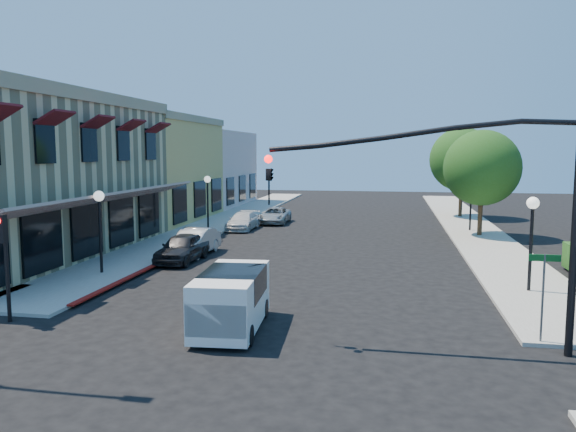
% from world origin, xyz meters
% --- Properties ---
extents(ground, '(120.00, 120.00, 0.00)m').
position_xyz_m(ground, '(0.00, 0.00, 0.00)').
color(ground, black).
rests_on(ground, ground).
extents(sidewalk_left, '(3.50, 50.00, 0.12)m').
position_xyz_m(sidewalk_left, '(-8.75, 27.00, 0.06)').
color(sidewalk_left, gray).
rests_on(sidewalk_left, ground).
extents(sidewalk_right, '(3.50, 50.00, 0.12)m').
position_xyz_m(sidewalk_right, '(8.75, 27.00, 0.06)').
color(sidewalk_right, gray).
rests_on(sidewalk_right, ground).
extents(curb_red_strip, '(0.25, 10.00, 0.06)m').
position_xyz_m(curb_red_strip, '(-6.90, 8.00, 0.00)').
color(curb_red_strip, maroon).
rests_on(curb_red_strip, ground).
extents(yellow_stucco_building, '(10.00, 12.00, 7.60)m').
position_xyz_m(yellow_stucco_building, '(-15.50, 26.00, 3.80)').
color(yellow_stucco_building, tan).
rests_on(yellow_stucco_building, ground).
extents(pink_stucco_building, '(10.00, 12.00, 7.00)m').
position_xyz_m(pink_stucco_building, '(-15.50, 38.00, 3.50)').
color(pink_stucco_building, beige).
rests_on(pink_stucco_building, ground).
extents(street_tree_a, '(4.56, 4.56, 6.48)m').
position_xyz_m(street_tree_a, '(8.80, 22.00, 4.19)').
color(street_tree_a, '#392317').
rests_on(street_tree_a, ground).
extents(street_tree_b, '(4.94, 4.94, 7.02)m').
position_xyz_m(street_tree_b, '(8.80, 32.00, 4.54)').
color(street_tree_b, '#392317').
rests_on(street_tree_b, ground).
extents(signal_mast_arm, '(8.01, 0.39, 6.00)m').
position_xyz_m(signal_mast_arm, '(5.86, 1.50, 4.09)').
color(signal_mast_arm, black).
rests_on(signal_mast_arm, ground).
extents(secondary_signal, '(0.28, 0.42, 3.32)m').
position_xyz_m(secondary_signal, '(-8.00, 1.41, 2.32)').
color(secondary_signal, black).
rests_on(secondary_signal, ground).
extents(street_name_sign, '(0.80, 0.06, 2.50)m').
position_xyz_m(street_name_sign, '(7.50, 2.20, 1.70)').
color(street_name_sign, '#595B5E').
rests_on(street_name_sign, ground).
extents(lamppost_left_near, '(0.44, 0.44, 3.57)m').
position_xyz_m(lamppost_left_near, '(-8.50, 8.00, 2.74)').
color(lamppost_left_near, black).
rests_on(lamppost_left_near, ground).
extents(lamppost_left_far, '(0.44, 0.44, 3.57)m').
position_xyz_m(lamppost_left_far, '(-8.50, 22.00, 2.74)').
color(lamppost_left_far, black).
rests_on(lamppost_left_far, ground).
extents(lamppost_right_near, '(0.44, 0.44, 3.57)m').
position_xyz_m(lamppost_right_near, '(8.50, 8.00, 2.74)').
color(lamppost_right_near, black).
rests_on(lamppost_right_near, ground).
extents(lamppost_right_far, '(0.44, 0.44, 3.57)m').
position_xyz_m(lamppost_right_far, '(8.50, 24.00, 2.74)').
color(lamppost_right_far, black).
rests_on(lamppost_right_far, ground).
extents(white_van, '(1.93, 3.97, 1.71)m').
position_xyz_m(white_van, '(-1.07, 1.96, 0.99)').
color(white_van, white).
rests_on(white_van, ground).
extents(parked_car_a, '(1.70, 3.98, 1.34)m').
position_xyz_m(parked_car_a, '(-6.20, 11.34, 0.67)').
color(parked_car_a, black).
rests_on(parked_car_a, ground).
extents(parked_car_b, '(1.59, 4.12, 1.34)m').
position_xyz_m(parked_car_b, '(-6.20, 13.00, 0.67)').
color(parked_car_b, '#A9ACAE').
rests_on(parked_car_b, ground).
extents(parked_car_c, '(1.68, 3.97, 1.14)m').
position_xyz_m(parked_car_c, '(-6.20, 22.35, 0.57)').
color(parked_car_c, silver).
rests_on(parked_car_c, ground).
extents(parked_car_d, '(1.94, 4.12, 1.14)m').
position_xyz_m(parked_car_d, '(-4.80, 26.00, 0.57)').
color(parked_car_d, '#A2A5A7').
rests_on(parked_car_d, ground).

